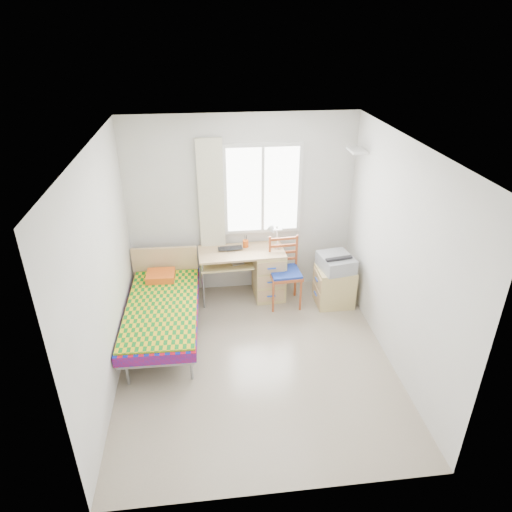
{
  "coord_description": "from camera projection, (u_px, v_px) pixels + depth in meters",
  "views": [
    {
      "loc": [
        -0.5,
        -4.27,
        3.67
      ],
      "look_at": [
        0.07,
        0.55,
        1.13
      ],
      "focal_mm": 32.0,
      "sensor_mm": 36.0,
      "label": 1
    }
  ],
  "objects": [
    {
      "name": "cabinet",
      "position": [
        334.0,
        286.0,
        6.5
      ],
      "size": [
        0.52,
        0.46,
        0.56
      ],
      "rotation": [
        0.0,
        0.0,
        0.01
      ],
      "color": "tan",
      "rests_on": "floor"
    },
    {
      "name": "curtain",
      "position": [
        211.0,
        200.0,
        6.28
      ],
      "size": [
        0.35,
        0.05,
        1.7
      ],
      "primitive_type": "cube",
      "color": "beige",
      "rests_on": "wall_back"
    },
    {
      "name": "printer",
      "position": [
        336.0,
        262.0,
        6.32
      ],
      "size": [
        0.5,
        0.55,
        0.21
      ],
      "rotation": [
        0.0,
        0.0,
        0.17
      ],
      "color": "#999CA1",
      "rests_on": "cabinet"
    },
    {
      "name": "desk",
      "position": [
        264.0,
        271.0,
        6.62
      ],
      "size": [
        1.23,
        0.6,
        0.75
      ],
      "rotation": [
        0.0,
        0.0,
        0.04
      ],
      "color": "tan",
      "rests_on": "floor"
    },
    {
      "name": "book",
      "position": [
        230.0,
        263.0,
        6.47
      ],
      "size": [
        0.23,
        0.28,
        0.02
      ],
      "primitive_type": "imported",
      "rotation": [
        0.0,
        0.0,
        0.29
      ],
      "color": "gray",
      "rests_on": "desk"
    },
    {
      "name": "pen_cup",
      "position": [
        246.0,
        244.0,
        6.53
      ],
      "size": [
        0.1,
        0.1,
        0.1
      ],
      "primitive_type": "cylinder",
      "rotation": [
        0.0,
        0.0,
        0.26
      ],
      "color": "orange",
      "rests_on": "desk"
    },
    {
      "name": "floor",
      "position": [
        256.0,
        360.0,
        5.51
      ],
      "size": [
        3.5,
        3.5,
        0.0
      ],
      "primitive_type": "plane",
      "color": "#BCAD93",
      "rests_on": "ground"
    },
    {
      "name": "window",
      "position": [
        263.0,
        190.0,
        6.35
      ],
      "size": [
        1.1,
        0.04,
        1.3
      ],
      "color": "white",
      "rests_on": "wall_back"
    },
    {
      "name": "wall_left",
      "position": [
        103.0,
        275.0,
        4.74
      ],
      "size": [
        0.0,
        3.5,
        3.5
      ],
      "primitive_type": "plane",
      "rotation": [
        1.57,
        0.0,
        1.57
      ],
      "color": "silver",
      "rests_on": "ground"
    },
    {
      "name": "wall_right",
      "position": [
        398.0,
        258.0,
        5.08
      ],
      "size": [
        0.0,
        3.5,
        3.5
      ],
      "primitive_type": "plane",
      "rotation": [
        1.57,
        0.0,
        -1.57
      ],
      "color": "silver",
      "rests_on": "ground"
    },
    {
      "name": "laptop",
      "position": [
        231.0,
        250.0,
        6.42
      ],
      "size": [
        0.36,
        0.24,
        0.03
      ],
      "primitive_type": "imported",
      "rotation": [
        0.0,
        0.0,
        0.06
      ],
      "color": "black",
      "rests_on": "desk"
    },
    {
      "name": "ceiling",
      "position": [
        256.0,
        146.0,
        4.31
      ],
      "size": [
        3.5,
        3.5,
        0.0
      ],
      "primitive_type": "plane",
      "rotation": [
        3.14,
        0.0,
        0.0
      ],
      "color": "white",
      "rests_on": "wall_back"
    },
    {
      "name": "bed",
      "position": [
        163.0,
        307.0,
        5.81
      ],
      "size": [
        0.93,
        1.93,
        0.83
      ],
      "rotation": [
        0.0,
        0.0,
        -0.02
      ],
      "color": "gray",
      "rests_on": "floor"
    },
    {
      "name": "task_lamp",
      "position": [
        274.0,
        235.0,
        6.29
      ],
      "size": [
        0.23,
        0.32,
        0.42
      ],
      "rotation": [
        0.0,
        0.0,
        0.33
      ],
      "color": "white",
      "rests_on": "desk"
    },
    {
      "name": "chair",
      "position": [
        285.0,
        268.0,
        6.4
      ],
      "size": [
        0.45,
        0.45,
        1.0
      ],
      "rotation": [
        0.0,
        0.0,
        0.06
      ],
      "color": "#94491C",
      "rests_on": "floor"
    },
    {
      "name": "wall_back",
      "position": [
        241.0,
        207.0,
        6.45
      ],
      "size": [
        3.2,
        0.0,
        3.2
      ],
      "primitive_type": "plane",
      "rotation": [
        1.57,
        0.0,
        0.0
      ],
      "color": "silver",
      "rests_on": "ground"
    },
    {
      "name": "floating_shelf",
      "position": [
        357.0,
        150.0,
        5.91
      ],
      "size": [
        0.2,
        0.32,
        0.03
      ],
      "primitive_type": "cube",
      "color": "white",
      "rests_on": "wall_right"
    }
  ]
}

